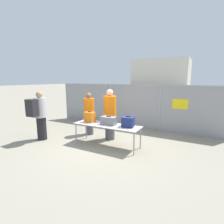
{
  "coord_description": "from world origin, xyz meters",
  "views": [
    {
      "loc": [
        2.99,
        -4.92,
        2.22
      ],
      "look_at": [
        0.06,
        0.54,
        1.05
      ],
      "focal_mm": 28.0,
      "sensor_mm": 36.0,
      "label": 1
    }
  ],
  "objects": [
    {
      "name": "fence_section",
      "position": [
        0.02,
        2.53,
        1.05
      ],
      "size": [
        7.9,
        0.07,
        1.99
      ],
      "color": "#9EA0A5",
      "rests_on": "ground_plane"
    },
    {
      "name": "inspection_table",
      "position": [
        0.19,
        -0.06,
        0.69
      ],
      "size": [
        2.27,
        0.71,
        0.73
      ],
      "color": "#B2B2AD",
      "rests_on": "ground_plane"
    },
    {
      "name": "utility_trailer",
      "position": [
        1.0,
        5.14,
        0.42
      ],
      "size": [
        4.42,
        1.91,
        0.72
      ],
      "color": "silver",
      "rests_on": "ground_plane"
    },
    {
      "name": "ground_plane",
      "position": [
        0.0,
        0.0,
        0.0
      ],
      "size": [
        120.0,
        120.0,
        0.0
      ],
      "primitive_type": "plane",
      "color": "gray"
    },
    {
      "name": "traveler_hooded",
      "position": [
        -2.27,
        -0.71,
        0.98
      ],
      "size": [
        0.44,
        0.69,
        1.79
      ],
      "rotation": [
        0.0,
        0.0,
        -0.17
      ],
      "color": "black",
      "rests_on": "ground_plane"
    },
    {
      "name": "suitcase_navy",
      "position": [
        0.9,
        0.04,
        0.89
      ],
      "size": [
        0.42,
        0.41,
        0.34
      ],
      "color": "navy",
      "rests_on": "inspection_table"
    },
    {
      "name": "suitcase_orange",
      "position": [
        -0.53,
        -0.03,
        0.91
      ],
      "size": [
        0.37,
        0.26,
        0.38
      ],
      "color": "orange",
      "rests_on": "inspection_table"
    },
    {
      "name": "security_worker_far",
      "position": [
        -1.08,
        0.71,
        0.87
      ],
      "size": [
        0.42,
        0.42,
        1.69
      ],
      "rotation": [
        0.0,
        0.0,
        2.62
      ],
      "color": "#4C4C51",
      "rests_on": "ground_plane"
    },
    {
      "name": "security_worker_near",
      "position": [
        -0.05,
        0.58,
        0.96
      ],
      "size": [
        0.46,
        0.46,
        1.86
      ],
      "rotation": [
        0.0,
        0.0,
        3.44
      ],
      "color": "#4C4C51",
      "rests_on": "ground_plane"
    },
    {
      "name": "distant_hangar",
      "position": [
        -6.97,
        39.02,
        3.39
      ],
      "size": [
        12.69,
        8.49,
        6.78
      ],
      "color": "beige",
      "rests_on": "ground_plane"
    },
    {
      "name": "suitcase_grey",
      "position": [
        0.23,
        -0.01,
        0.87
      ],
      "size": [
        0.51,
        0.29,
        0.29
      ],
      "color": "slate",
      "rests_on": "inspection_table"
    }
  ]
}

